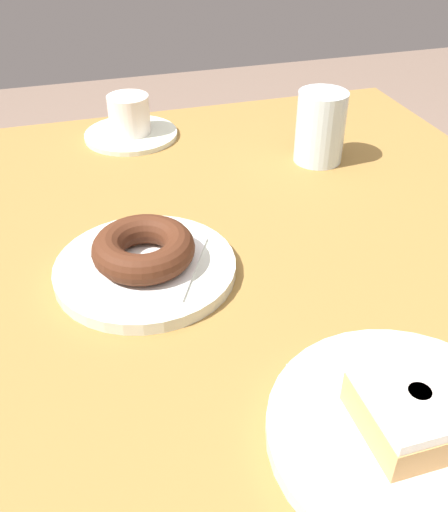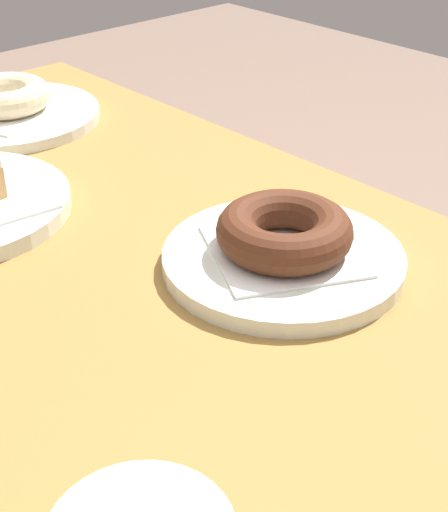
{
  "view_description": "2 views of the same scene",
  "coord_description": "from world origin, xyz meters",
  "px_view_note": "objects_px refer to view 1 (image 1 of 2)",
  "views": [
    {
      "loc": [
        -0.44,
        0.25,
        1.12
      ],
      "look_at": [
        0.04,
        0.11,
        0.76
      ],
      "focal_mm": 39.7,
      "sensor_mm": 36.0,
      "label": 1
    },
    {
      "loc": [
        0.45,
        -0.23,
        1.08
      ],
      "look_at": [
        0.08,
        0.11,
        0.77
      ],
      "focal_mm": 54.36,
      "sensor_mm": 36.0,
      "label": 2
    }
  ],
  "objects_px": {
    "donut_chocolate_ring": "(144,248)",
    "donut_glazed_square": "(415,409)",
    "coffee_cup": "(130,122)",
    "water_glass": "(320,127)",
    "plate_chocolate_ring": "(146,268)",
    "plate_glazed_square": "(407,434)"
  },
  "relations": [
    {
      "from": "plate_chocolate_ring",
      "to": "plate_glazed_square",
      "type": "distance_m",
      "value": 0.33
    },
    {
      "from": "donut_chocolate_ring",
      "to": "plate_chocolate_ring",
      "type": "bearing_deg",
      "value": 0.0
    },
    {
      "from": "donut_chocolate_ring",
      "to": "coffee_cup",
      "type": "relative_size",
      "value": 0.74
    },
    {
      "from": "coffee_cup",
      "to": "donut_glazed_square",
      "type": "bearing_deg",
      "value": -169.76
    },
    {
      "from": "plate_chocolate_ring",
      "to": "water_glass",
      "type": "distance_m",
      "value": 0.38
    },
    {
      "from": "plate_glazed_square",
      "to": "coffee_cup",
      "type": "distance_m",
      "value": 0.68
    },
    {
      "from": "plate_glazed_square",
      "to": "water_glass",
      "type": "height_order",
      "value": "water_glass"
    },
    {
      "from": "donut_chocolate_ring",
      "to": "donut_glazed_square",
      "type": "bearing_deg",
      "value": -149.92
    },
    {
      "from": "donut_chocolate_ring",
      "to": "coffee_cup",
      "type": "bearing_deg",
      "value": -6.55
    },
    {
      "from": "plate_glazed_square",
      "to": "coffee_cup",
      "type": "relative_size",
      "value": 1.49
    },
    {
      "from": "donut_chocolate_ring",
      "to": "water_glass",
      "type": "height_order",
      "value": "water_glass"
    },
    {
      "from": "water_glass",
      "to": "coffee_cup",
      "type": "relative_size",
      "value": 0.7
    },
    {
      "from": "plate_glazed_square",
      "to": "water_glass",
      "type": "relative_size",
      "value": 2.13
    },
    {
      "from": "plate_chocolate_ring",
      "to": "plate_glazed_square",
      "type": "height_order",
      "value": "plate_glazed_square"
    },
    {
      "from": "plate_chocolate_ring",
      "to": "donut_chocolate_ring",
      "type": "height_order",
      "value": "donut_chocolate_ring"
    },
    {
      "from": "plate_chocolate_ring",
      "to": "coffee_cup",
      "type": "relative_size",
      "value": 1.33
    },
    {
      "from": "donut_glazed_square",
      "to": "coffee_cup",
      "type": "xyz_separation_m",
      "value": [
        0.67,
        0.12,
        -0.01
      ]
    },
    {
      "from": "plate_chocolate_ring",
      "to": "coffee_cup",
      "type": "height_order",
      "value": "coffee_cup"
    },
    {
      "from": "plate_glazed_square",
      "to": "water_glass",
      "type": "bearing_deg",
      "value": -16.18
    },
    {
      "from": "water_glass",
      "to": "coffee_cup",
      "type": "height_order",
      "value": "water_glass"
    },
    {
      "from": "plate_glazed_square",
      "to": "water_glass",
      "type": "xyz_separation_m",
      "value": [
        0.5,
        -0.14,
        0.05
      ]
    },
    {
      "from": "donut_chocolate_ring",
      "to": "coffee_cup",
      "type": "distance_m",
      "value": 0.38
    }
  ]
}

